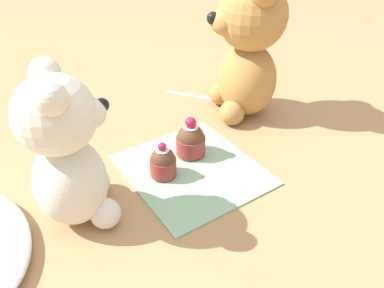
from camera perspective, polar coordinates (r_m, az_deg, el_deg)
The scene contains 7 objects.
ground_plane at distance 0.65m, azimuth 0.00°, elevation -4.02°, with size 4.00×4.00×0.00m, color tan.
knitted_placemat at distance 0.65m, azimuth 0.00°, elevation -3.82°, with size 0.23×0.21×0.01m, color #8EBC99.
teddy_bear_cream at distance 0.53m, azimuth -18.53°, elevation -1.30°, with size 0.13×0.13×0.24m.
teddy_bear_tan at distance 0.77m, azimuth 8.46°, elevation 14.21°, with size 0.17×0.17×0.28m.
cupcake_near_cream_bear at distance 0.62m, azimuth -4.45°, elevation -2.78°, with size 0.04×0.04×0.06m.
cupcake_near_tan_bear at distance 0.67m, azimuth -0.20°, elevation 0.59°, with size 0.05×0.05×0.07m.
teaspoon at distance 0.88m, azimuth 0.20°, elevation 7.40°, with size 0.13×0.01×0.01m, color silver.
Camera 1 is at (-0.42, 0.28, 0.41)m, focal length 35.00 mm.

